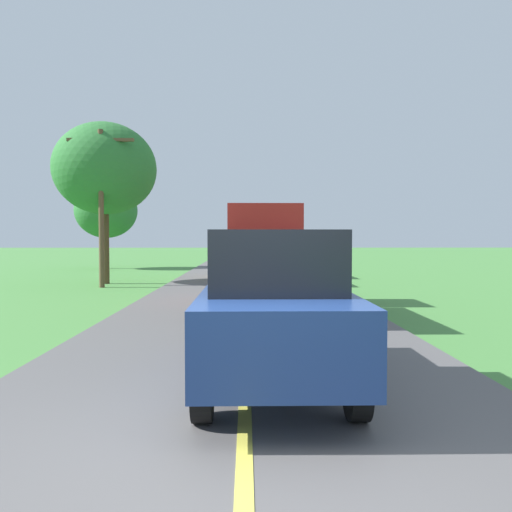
{
  "coord_description": "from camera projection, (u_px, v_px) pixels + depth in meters",
  "views": [
    {
      "loc": [
        0.02,
        -4.11,
        1.9
      ],
      "look_at": [
        0.29,
        10.28,
        1.4
      ],
      "focal_mm": 35.03,
      "sensor_mm": 36.0,
      "label": 1
    }
  ],
  "objects": [
    {
      "name": "centre_line",
      "position": [
        244.0,
        456.0,
        4.17
      ],
      "size": [
        0.14,
        108.0,
        0.01
      ],
      "primitive_type": "cube",
      "color": "#E0D64C",
      "rests_on": "road_surface"
    },
    {
      "name": "banana_truck_far",
      "position": [
        259.0,
        248.0,
        23.06
      ],
      "size": [
        2.38,
        5.82,
        2.8
      ],
      "color": "#2D2D30",
      "rests_on": "road_surface"
    },
    {
      "name": "roadside_tree_near_left",
      "position": [
        106.0,
        210.0,
        31.49
      ],
      "size": [
        3.88,
        3.88,
        5.43
      ],
      "color": "#4C3823",
      "rests_on": "ground"
    },
    {
      "name": "ground_plane",
      "position": [
        244.0,
        466.0,
        4.18
      ],
      "size": [
        200.0,
        200.0,
        0.0
      ],
      "primitive_type": "plane",
      "color": "#47843D"
    },
    {
      "name": "road_surface",
      "position": [
        244.0,
        461.0,
        4.17
      ],
      "size": [
        6.4,
        120.0,
        0.08
      ],
      "primitive_type": "cube",
      "color": "#565454",
      "rests_on": "ground"
    },
    {
      "name": "utility_pole_roadside",
      "position": [
        101.0,
        200.0,
        19.29
      ],
      "size": [
        2.57,
        0.2,
        6.11
      ],
      "color": "brown",
      "rests_on": "ground"
    },
    {
      "name": "banana_truck_near",
      "position": [
        265.0,
        254.0,
        13.55
      ],
      "size": [
        2.38,
        5.82,
        2.8
      ],
      "color": "#2D2D30",
      "rests_on": "road_surface"
    },
    {
      "name": "roadside_tree_mid_right",
      "position": [
        105.0,
        169.0,
        20.86
      ],
      "size": [
        4.26,
        4.26,
        6.74
      ],
      "color": "#4C3823",
      "rests_on": "ground"
    },
    {
      "name": "following_car",
      "position": [
        273.0,
        306.0,
        6.17
      ],
      "size": [
        1.74,
        4.1,
        1.92
      ],
      "color": "navy",
      "rests_on": "road_surface"
    }
  ]
}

